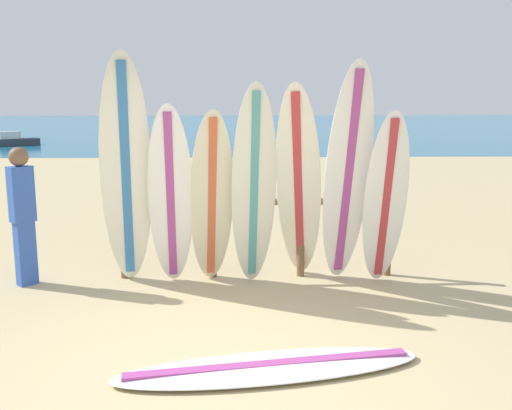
% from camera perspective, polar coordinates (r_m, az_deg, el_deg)
% --- Properties ---
extents(ground_plane, '(120.00, 120.00, 0.00)m').
position_cam_1_polar(ground_plane, '(4.48, -5.19, -17.14)').
color(ground_plane, tan).
extents(ocean_water, '(120.00, 80.00, 0.01)m').
position_cam_1_polar(ocean_water, '(62.01, -2.22, 8.27)').
color(ocean_water, '#196B93').
rests_on(ocean_water, ground).
extents(surfboard_rack, '(3.27, 0.09, 1.06)m').
position_cam_1_polar(surfboard_rack, '(6.71, 0.09, -1.68)').
color(surfboard_rack, brown).
rests_on(surfboard_rack, ground).
extents(surfboard_leaning_far_left, '(0.67, 0.74, 2.61)m').
position_cam_1_polar(surfboard_leaning_far_left, '(6.40, -12.99, 3.20)').
color(surfboard_leaning_far_left, white).
rests_on(surfboard_leaning_far_left, ground).
extents(surfboard_leaning_left, '(0.54, 0.59, 2.07)m').
position_cam_1_polar(surfboard_leaning_left, '(6.35, -8.61, 0.81)').
color(surfboard_leaning_left, white).
rests_on(surfboard_leaning_left, ground).
extents(surfboard_leaning_center_left, '(0.57, 0.63, 2.01)m').
position_cam_1_polar(surfboard_leaning_center_left, '(6.37, -4.50, 0.65)').
color(surfboard_leaning_center_left, beige).
rests_on(surfboard_leaning_center_left, ground).
extents(surfboard_leaning_center, '(0.54, 0.60, 2.29)m').
position_cam_1_polar(surfboard_leaning_center, '(6.25, -0.22, 1.82)').
color(surfboard_leaning_center, silver).
rests_on(surfboard_leaning_center, ground).
extents(surfboard_leaning_center_right, '(0.71, 1.10, 2.29)m').
position_cam_1_polar(surfboard_leaning_center_right, '(6.36, 4.31, 1.93)').
color(surfboard_leaning_center_right, white).
rests_on(surfboard_leaning_center_right, ground).
extents(surfboard_leaning_right, '(0.60, 0.78, 2.52)m').
position_cam_1_polar(surfboard_leaning_right, '(6.38, 9.22, 2.90)').
color(surfboard_leaning_right, white).
rests_on(surfboard_leaning_right, ground).
extents(surfboard_leaning_far_right, '(0.49, 0.56, 2.00)m').
position_cam_1_polar(surfboard_leaning_far_right, '(6.45, 12.94, 0.51)').
color(surfboard_leaning_far_right, white).
rests_on(surfboard_leaning_far_right, ground).
extents(surfboard_lying_on_sand, '(2.50, 0.95, 0.08)m').
position_cam_1_polar(surfboard_lying_on_sand, '(4.57, 1.39, -16.06)').
color(surfboard_lying_on_sand, white).
rests_on(surfboard_lying_on_sand, ground).
extents(beachgoer_standing, '(0.29, 0.29, 1.58)m').
position_cam_1_polar(beachgoer_standing, '(6.89, -22.50, -0.49)').
color(beachgoer_standing, '#3359B2').
rests_on(beachgoer_standing, ground).
extents(small_boat_offshore, '(2.66, 2.34, 0.71)m').
position_cam_1_polar(small_boat_offshore, '(30.59, -23.63, 5.96)').
color(small_boat_offshore, '#333842').
rests_on(small_boat_offshore, ocean_water).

